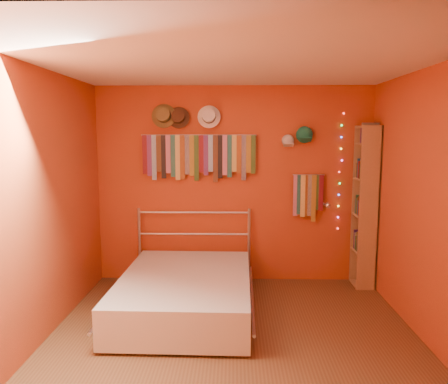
# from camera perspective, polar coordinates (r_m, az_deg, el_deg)

# --- Properties ---
(ground) EXTENTS (3.50, 3.50, 0.00)m
(ground) POSITION_cam_1_polar(r_m,az_deg,el_deg) (4.26, 1.23, -18.91)
(ground) COLOR brown
(ground) RESTS_ON ground
(back_wall) EXTENTS (3.50, 0.02, 2.50)m
(back_wall) POSITION_cam_1_polar(r_m,az_deg,el_deg) (5.60, 1.30, 0.94)
(back_wall) COLOR maroon
(back_wall) RESTS_ON ground
(right_wall) EXTENTS (0.02, 3.50, 2.50)m
(right_wall) POSITION_cam_1_polar(r_m,az_deg,el_deg) (4.24, 25.67, -1.98)
(right_wall) COLOR maroon
(right_wall) RESTS_ON ground
(left_wall) EXTENTS (0.02, 3.50, 2.50)m
(left_wall) POSITION_cam_1_polar(r_m,az_deg,el_deg) (4.24, -23.10, -1.83)
(left_wall) COLOR maroon
(left_wall) RESTS_ON ground
(ceiling) EXTENTS (3.50, 3.50, 0.02)m
(ceiling) POSITION_cam_1_polar(r_m,az_deg,el_deg) (3.85, 1.34, 16.55)
(ceiling) COLOR white
(ceiling) RESTS_ON back_wall
(tie_rack) EXTENTS (1.45, 0.03, 0.60)m
(tie_rack) POSITION_cam_1_polar(r_m,az_deg,el_deg) (5.52, -3.36, 4.86)
(tie_rack) COLOR #BABAC0
(tie_rack) RESTS_ON back_wall
(small_tie_rack) EXTENTS (0.40, 0.03, 0.60)m
(small_tie_rack) POSITION_cam_1_polar(r_m,az_deg,el_deg) (5.63, 10.92, -0.33)
(small_tie_rack) COLOR #BABAC0
(small_tie_rack) RESTS_ON back_wall
(fedora_olive) EXTENTS (0.31, 0.17, 0.30)m
(fedora_olive) POSITION_cam_1_polar(r_m,az_deg,el_deg) (5.53, -7.93, 9.92)
(fedora_olive) COLOR brown
(fedora_olive) RESTS_ON back_wall
(fedora_brown) EXTENTS (0.27, 0.15, 0.27)m
(fedora_brown) POSITION_cam_1_polar(r_m,az_deg,el_deg) (5.51, -5.97, 9.72)
(fedora_brown) COLOR #432818
(fedora_brown) RESTS_ON back_wall
(fedora_white) EXTENTS (0.29, 0.16, 0.28)m
(fedora_white) POSITION_cam_1_polar(r_m,az_deg,el_deg) (5.48, -1.99, 9.89)
(fedora_white) COLOR white
(fedora_white) RESTS_ON back_wall
(cap_white) EXTENTS (0.17, 0.21, 0.17)m
(cap_white) POSITION_cam_1_polar(r_m,az_deg,el_deg) (5.55, 8.33, 6.64)
(cap_white) COLOR beige
(cap_white) RESTS_ON back_wall
(cap_green) EXTENTS (0.19, 0.24, 0.19)m
(cap_green) POSITION_cam_1_polar(r_m,az_deg,el_deg) (5.57, 10.46, 7.36)
(cap_green) COLOR #197355
(cap_green) RESTS_ON back_wall
(fairy_lights) EXTENTS (0.05, 0.02, 1.48)m
(fairy_lights) POSITION_cam_1_polar(r_m,az_deg,el_deg) (5.70, 14.93, 2.55)
(fairy_lights) COLOR #FF3333
(fairy_lights) RESTS_ON back_wall
(reading_lamp) EXTENTS (0.06, 0.27, 0.08)m
(reading_lamp) POSITION_cam_1_polar(r_m,az_deg,el_deg) (5.54, 13.34, -1.68)
(reading_lamp) COLOR #BABAC0
(reading_lamp) RESTS_ON back_wall
(bookshelf) EXTENTS (0.25, 0.34, 2.00)m
(bookshelf) POSITION_cam_1_polar(r_m,az_deg,el_deg) (5.66, 18.33, -1.75)
(bookshelf) COLOR olive
(bookshelf) RESTS_ON ground
(bed) EXTENTS (1.48, 2.00, 0.96)m
(bed) POSITION_cam_1_polar(r_m,az_deg,el_deg) (4.79, -5.02, -12.92)
(bed) COLOR #BABAC0
(bed) RESTS_ON ground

